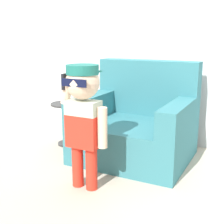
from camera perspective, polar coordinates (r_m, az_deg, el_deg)
The scene contains 5 objects.
ground_plane at distance 3.36m, azimuth 6.06°, elevation -8.37°, with size 10.00×10.00×0.00m, color #BCB29E.
wall_back at distance 3.71m, azimuth 10.16°, elevation 14.17°, with size 10.00×0.05×2.60m.
armchair at distance 3.30m, azimuth 4.59°, elevation -2.46°, with size 1.12×0.97×1.00m.
person_child at distance 2.52m, azimuth -5.23°, elevation 0.71°, with size 0.43×0.32×1.04m.
side_table at distance 3.70m, azimuth -8.14°, elevation -1.41°, with size 0.38×0.38×0.50m.
Camera 1 is at (1.07, -2.92, 1.26)m, focal length 50.00 mm.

